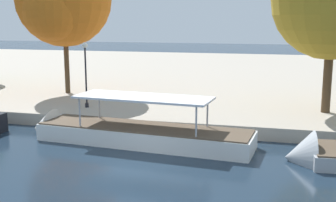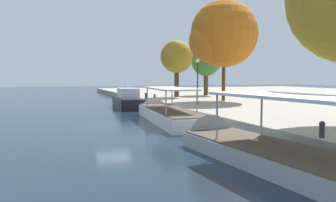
% 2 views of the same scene
% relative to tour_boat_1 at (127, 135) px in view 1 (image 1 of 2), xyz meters
% --- Properties ---
extents(ground_plane, '(220.00, 220.00, 0.00)m').
position_rel_tour_boat_1_xyz_m(ground_plane, '(1.40, -4.67, -0.43)').
color(ground_plane, '#192838').
extents(dock_promenade, '(120.00, 55.00, 0.82)m').
position_rel_tour_boat_1_xyz_m(dock_promenade, '(1.40, 29.70, -0.02)').
color(dock_promenade, '#A39989').
rests_on(dock_promenade, ground_plane).
extents(tour_boat_1, '(13.85, 3.94, 3.75)m').
position_rel_tour_boat_1_xyz_m(tour_boat_1, '(0.00, 0.00, 0.00)').
color(tour_boat_1, silver).
rests_on(tour_boat_1, ground_plane).
extents(lamp_post, '(0.39, 0.39, 4.63)m').
position_rel_tour_boat_1_xyz_m(lamp_post, '(-4.90, 5.06, 3.21)').
color(lamp_post, black).
rests_on(lamp_post, dock_promenade).
extents(tree_0, '(7.91, 8.28, 11.83)m').
position_rel_tour_boat_1_xyz_m(tree_0, '(-9.11, 9.92, 8.11)').
color(tree_0, '#4C3823').
rests_on(tree_0, dock_promenade).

